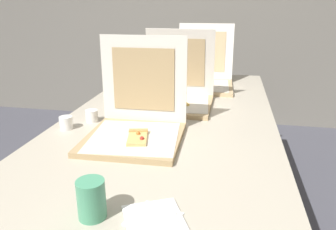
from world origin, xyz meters
TOP-DOWN VIEW (x-y plane):
  - table at (0.00, 0.56)m, footprint 0.99×2.05m
  - pizza_box_front at (-0.09, 0.28)m, footprint 0.38×0.39m
  - pizza_box_middle at (0.00, 0.75)m, footprint 0.38×0.38m
  - pizza_box_back at (0.10, 1.18)m, footprint 0.39×0.47m
  - cup_white_near_left at (-0.41, 0.32)m, footprint 0.06×0.06m
  - cup_white_near_center at (-0.34, 0.42)m, footprint 0.06×0.06m
  - cup_white_mid at (-0.32, 0.65)m, footprint 0.06×0.06m
  - cup_white_far at (-0.27, 0.93)m, footprint 0.06×0.06m
  - cup_printed_front at (-0.05, -0.25)m, footprint 0.07×0.07m
  - napkin_pile at (0.11, -0.23)m, footprint 0.20×0.20m

SIDE VIEW (x-z plane):
  - table at x=0.00m, z-range 0.32..1.04m
  - napkin_pile at x=0.11m, z-range 0.72..0.73m
  - cup_white_near_left at x=-0.41m, z-range 0.72..0.78m
  - cup_white_near_center at x=-0.34m, z-range 0.72..0.78m
  - cup_white_mid at x=-0.32m, z-range 0.72..0.78m
  - cup_white_far at x=-0.27m, z-range 0.72..0.78m
  - cup_printed_front at x=-0.05m, z-range 0.72..0.83m
  - pizza_box_back at x=0.10m, z-range 0.59..0.97m
  - pizza_box_middle at x=0.00m, z-range 0.58..0.98m
  - pizza_box_front at x=-0.09m, z-range 0.58..0.98m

